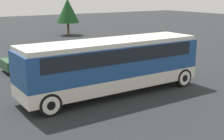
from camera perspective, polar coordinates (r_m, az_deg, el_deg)
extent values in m
plane|color=#26282B|center=(16.67, 0.00, -4.31)|extent=(120.00, 120.00, 0.00)
cube|color=silver|center=(16.45, 0.00, -1.76)|extent=(9.88, 2.49, 0.66)
cube|color=navy|center=(16.18, 0.00, 2.01)|extent=(9.88, 2.49, 1.55)
cube|color=black|center=(16.11, 0.00, 3.32)|extent=(8.69, 2.53, 0.70)
cube|color=silver|center=(16.03, 0.00, 5.10)|extent=(9.68, 2.29, 0.22)
cube|color=navy|center=(19.23, 12.03, 2.93)|extent=(0.36, 2.39, 1.77)
cylinder|color=black|center=(18.24, 12.88, -1.38)|extent=(1.03, 0.28, 1.03)
cylinder|color=silver|center=(18.24, 12.88, -1.38)|extent=(0.80, 0.30, 0.80)
cylinder|color=black|center=(18.24, 12.88, -1.38)|extent=(0.39, 0.32, 0.39)
cylinder|color=black|center=(19.82, 8.17, 0.05)|extent=(1.03, 0.28, 1.03)
cylinder|color=silver|center=(19.82, 8.17, 0.05)|extent=(0.80, 0.30, 0.80)
cylinder|color=black|center=(19.82, 8.17, 0.05)|extent=(0.39, 0.32, 0.39)
cylinder|color=black|center=(13.82, -11.28, -6.25)|extent=(1.03, 0.28, 1.03)
cylinder|color=silver|center=(13.82, -11.28, -6.25)|extent=(0.80, 0.30, 0.80)
cylinder|color=black|center=(13.82, -11.28, -6.25)|extent=(0.39, 0.32, 0.39)
cylinder|color=black|center=(15.84, -14.41, -3.79)|extent=(1.03, 0.28, 1.03)
cylinder|color=silver|center=(15.84, -14.41, -3.79)|extent=(0.80, 0.30, 0.80)
cylinder|color=black|center=(15.84, -14.41, -3.79)|extent=(0.39, 0.32, 0.39)
cube|color=#7A6B5B|center=(20.56, -9.97, 0.62)|extent=(4.08, 1.90, 0.62)
cube|color=black|center=(20.38, -10.45, 2.08)|extent=(2.12, 1.71, 0.49)
cylinder|color=black|center=(20.52, -4.95, 0.10)|extent=(0.67, 0.22, 0.67)
cylinder|color=black|center=(20.52, -4.95, 0.10)|extent=(0.25, 0.26, 0.25)
cylinder|color=black|center=(22.01, -7.08, 0.99)|extent=(0.67, 0.22, 0.67)
cylinder|color=black|center=(22.01, -7.08, 0.99)|extent=(0.25, 0.26, 0.25)
cylinder|color=black|center=(19.28, -13.20, -1.13)|extent=(0.67, 0.22, 0.67)
cylinder|color=black|center=(19.28, -13.20, -1.13)|extent=(0.25, 0.26, 0.25)
cylinder|color=black|center=(20.86, -14.85, -0.09)|extent=(0.67, 0.22, 0.67)
cylinder|color=black|center=(20.86, -14.85, -0.09)|extent=(0.25, 0.26, 0.25)
cube|color=#2D5638|center=(22.44, -13.63, 1.53)|extent=(4.56, 1.88, 0.63)
cube|color=black|center=(22.27, -14.15, 2.87)|extent=(2.37, 1.69, 0.48)
cylinder|color=black|center=(22.39, -8.45, 1.13)|extent=(0.64, 0.22, 0.64)
cylinder|color=black|center=(22.39, -8.45, 1.13)|extent=(0.24, 0.26, 0.24)
cylinder|color=black|center=(23.91, -10.17, 1.87)|extent=(0.64, 0.22, 0.64)
cylinder|color=black|center=(23.91, -10.17, 1.87)|extent=(0.24, 0.26, 0.24)
cylinder|color=black|center=(21.17, -17.46, -0.12)|extent=(0.64, 0.22, 0.64)
cylinder|color=black|center=(21.17, -17.46, -0.12)|extent=(0.24, 0.26, 0.24)
cylinder|color=black|center=(22.77, -18.66, 0.75)|extent=(0.64, 0.22, 0.64)
cylinder|color=black|center=(22.77, -18.66, 0.75)|extent=(0.24, 0.26, 0.24)
cylinder|color=brown|center=(40.47, -8.00, 7.47)|extent=(0.28, 0.28, 1.55)
cone|color=#19471E|center=(40.29, -8.11, 10.70)|extent=(2.90, 2.90, 3.01)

